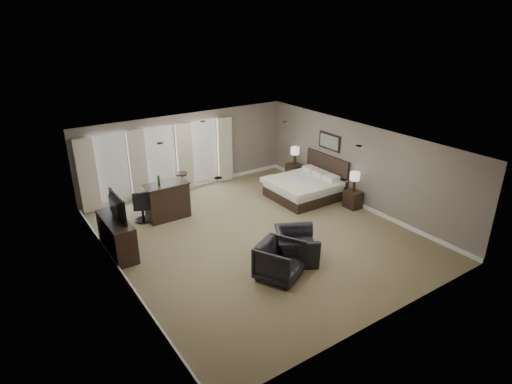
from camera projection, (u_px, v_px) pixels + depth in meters
room at (258, 192)px, 11.22m from camera, size 7.60×8.60×2.64m
window_bay at (162, 161)px, 13.88m from camera, size 5.25×0.20×2.30m
bed at (301, 180)px, 13.80m from camera, size 2.04×1.95×1.30m
nightstand_near at (353, 199)px, 13.30m from camera, size 0.41×0.50×0.54m
nightstand_far at (294, 172)px, 15.51m from camera, size 0.45×0.54×0.59m
lamp_near at (354, 182)px, 13.07m from camera, size 0.30×0.30×0.63m
lamp_far at (295, 156)px, 15.27m from camera, size 0.31×0.31×0.64m
wall_art at (329, 142)px, 13.96m from camera, size 0.04×0.96×0.56m
dresser at (117, 236)px, 10.69m from camera, size 0.52×1.63×0.94m
tv at (114, 217)px, 10.48m from camera, size 0.64×1.11×0.15m
armchair_near at (296, 241)px, 10.42m from camera, size 1.20×1.34×0.99m
armchair_far at (280, 259)px, 9.67m from camera, size 1.23×1.21×0.96m
bar_counter at (167, 201)px, 12.52m from camera, size 1.26×0.65×1.10m
bar_stool_left at (156, 210)px, 12.32m from camera, size 0.46×0.46×0.78m
bar_stool_right at (182, 185)px, 14.03m from camera, size 0.49×0.49×0.83m
desk_chair at (142, 206)px, 12.36m from camera, size 0.65×0.65×0.97m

